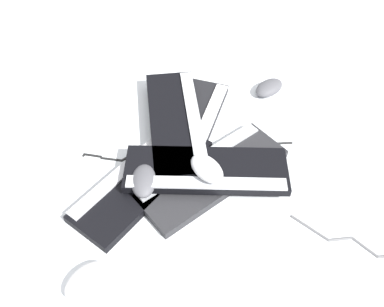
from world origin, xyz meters
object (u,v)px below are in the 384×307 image
(keyboard_2, at_px, (213,174))
(keyboard_4, at_px, (176,121))
(keyboard_1, at_px, (143,179))
(mouse_0, at_px, (86,280))
(mouse_3, at_px, (144,181))
(keyboard_3, at_px, (206,171))
(mouse_2, at_px, (207,168))
(mouse_1, at_px, (269,88))
(keyboard_0, at_px, (188,127))

(keyboard_2, distance_m, keyboard_4, 0.21)
(keyboard_1, distance_m, mouse_0, 0.32)
(keyboard_4, relative_size, mouse_3, 4.11)
(keyboard_3, bearing_deg, mouse_2, 179.97)
(keyboard_1, height_order, keyboard_3, keyboard_3)
(keyboard_3, relative_size, mouse_3, 4.07)
(keyboard_4, distance_m, mouse_2, 0.24)
(keyboard_1, relative_size, mouse_3, 3.96)
(keyboard_3, xyz_separation_m, mouse_2, (-0.02, 0.00, 0.04))
(keyboard_2, relative_size, keyboard_3, 0.99)
(keyboard_4, xyz_separation_m, mouse_2, (-0.22, -0.08, 0.04))
(mouse_1, bearing_deg, keyboard_0, -8.01)
(keyboard_4, height_order, mouse_1, keyboard_4)
(keyboard_1, relative_size, keyboard_2, 0.99)
(keyboard_3, xyz_separation_m, mouse_1, (0.37, -0.23, -0.02))
(keyboard_0, bearing_deg, mouse_2, -168.72)
(mouse_2, bearing_deg, keyboard_4, 165.81)
(keyboard_1, xyz_separation_m, mouse_1, (0.37, -0.41, 0.01))
(mouse_3, bearing_deg, keyboard_0, -28.02)
(keyboard_0, xyz_separation_m, mouse_2, (-0.22, -0.04, 0.07))
(keyboard_1, bearing_deg, keyboard_0, -33.51)
(keyboard_3, height_order, mouse_2, mouse_2)
(keyboard_0, xyz_separation_m, keyboard_4, (-0.00, 0.04, 0.03))
(keyboard_4, distance_m, mouse_0, 0.53)
(mouse_0, distance_m, mouse_2, 0.40)
(mouse_1, height_order, mouse_3, mouse_3)
(mouse_2, bearing_deg, keyboard_1, -131.99)
(keyboard_0, relative_size, keyboard_1, 1.07)
(keyboard_0, height_order, mouse_2, mouse_2)
(mouse_3, bearing_deg, keyboard_3, -78.46)
(keyboard_4, bearing_deg, keyboard_0, -87.76)
(mouse_0, bearing_deg, keyboard_1, 22.24)
(mouse_0, xyz_separation_m, mouse_3, (0.26, -0.12, 0.03))
(mouse_0, bearing_deg, mouse_3, 18.22)
(keyboard_2, relative_size, mouse_3, 4.02)
(keyboard_2, relative_size, mouse_2, 4.02)
(keyboard_1, xyz_separation_m, keyboard_4, (0.20, -0.09, 0.03))
(keyboard_1, height_order, keyboard_2, same)
(keyboard_1, height_order, mouse_2, mouse_2)
(keyboard_0, xyz_separation_m, mouse_0, (-0.49, 0.25, 0.01))
(keyboard_2, distance_m, mouse_2, 0.08)
(keyboard_2, height_order, mouse_1, mouse_1)
(mouse_0, relative_size, mouse_1, 1.00)
(keyboard_4, height_order, mouse_3, mouse_3)
(keyboard_0, height_order, keyboard_4, keyboard_4)
(keyboard_4, height_order, mouse_2, mouse_2)
(keyboard_1, relative_size, keyboard_4, 0.96)
(keyboard_0, distance_m, mouse_2, 0.23)
(keyboard_0, distance_m, keyboard_1, 0.24)
(mouse_1, xyz_separation_m, mouse_2, (-0.39, 0.23, 0.06))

